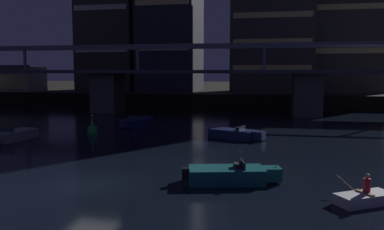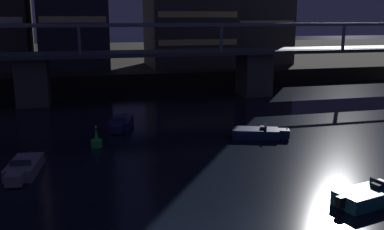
# 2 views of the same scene
# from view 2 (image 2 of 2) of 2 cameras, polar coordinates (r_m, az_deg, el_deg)

# --- Properties ---
(far_riverbank) EXTENTS (240.00, 80.00, 2.20)m
(far_riverbank) POSITION_cam_2_polar(r_m,az_deg,el_deg) (102.08, -9.67, 7.51)
(far_riverbank) COLOR black
(far_riverbank) RESTS_ON ground
(river_bridge) EXTENTS (89.15, 6.40, 9.38)m
(river_bridge) POSITION_cam_2_polar(r_m,az_deg,el_deg) (54.29, -5.56, 6.47)
(river_bridge) COLOR #4C4944
(river_bridge) RESTS_ON ground
(tower_central) EXTENTS (13.42, 12.13, 21.39)m
(tower_central) POSITION_cam_2_polar(r_m,az_deg,el_deg) (72.83, -0.42, 14.82)
(tower_central) COLOR #423D38
(tower_central) RESTS_ON far_riverbank
(speedboat_near_right) EXTENTS (2.28, 5.23, 1.16)m
(speedboat_near_right) POSITION_cam_2_polar(r_m,az_deg,el_deg) (30.81, -21.28, -6.52)
(speedboat_near_right) COLOR gray
(speedboat_near_right) RESTS_ON ground
(speedboat_mid_left) EXTENTS (5.21, 2.65, 1.16)m
(speedboat_mid_left) POSITION_cam_2_polar(r_m,az_deg,el_deg) (26.53, 22.51, -9.74)
(speedboat_mid_left) COLOR #196066
(speedboat_mid_left) RESTS_ON ground
(speedboat_mid_center) EXTENTS (5.11, 3.02, 1.16)m
(speedboat_mid_center) POSITION_cam_2_polar(r_m,az_deg,el_deg) (37.56, 8.66, -2.37)
(speedboat_mid_center) COLOR #19234C
(speedboat_mid_center) RESTS_ON ground
(speedboat_mid_right) EXTENTS (2.72, 5.19, 1.16)m
(speedboat_mid_right) POSITION_cam_2_polar(r_m,az_deg,el_deg) (41.00, -9.34, -1.11)
(speedboat_mid_right) COLOR #19234C
(speedboat_mid_right) RESTS_ON ground
(channel_buoy) EXTENTS (0.90, 0.90, 1.76)m
(channel_buoy) POSITION_cam_2_polar(r_m,az_deg,el_deg) (35.32, -12.45, -3.40)
(channel_buoy) COLOR green
(channel_buoy) RESTS_ON ground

